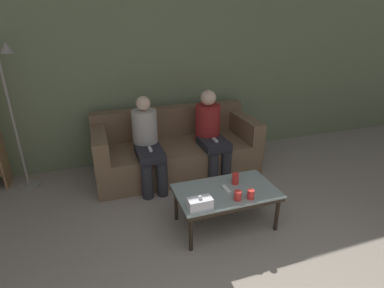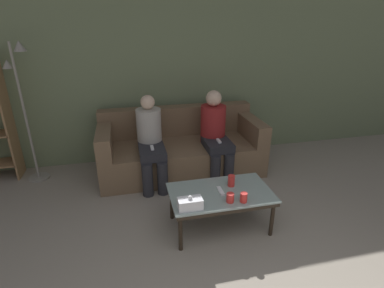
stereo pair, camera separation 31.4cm
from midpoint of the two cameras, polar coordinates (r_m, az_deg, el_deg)
name	(u,v)px [view 2 (the right image)]	position (r m, az deg, el deg)	size (l,w,h in m)	color
wall_back	(172,71)	(4.39, -1.64, 13.79)	(12.00, 0.06, 2.60)	#707F5B
couch	(181,149)	(4.16, -0.03, -0.97)	(2.17, 0.93, 0.84)	brown
coffee_table	(220,195)	(3.03, 8.45, -9.75)	(1.01, 0.59, 0.41)	#8C9E99
cup_near_left	(230,198)	(2.85, 10.48, -10.12)	(0.07, 0.07, 0.09)	red
cup_near_right	(244,197)	(2.87, 12.97, -9.97)	(0.07, 0.07, 0.09)	red
cup_far_center	(231,181)	(3.09, 10.42, -6.98)	(0.07, 0.07, 0.12)	red
tissue_box	(190,203)	(2.72, 3.01, -11.34)	(0.22, 0.12, 0.13)	white
game_remote	(221,191)	(3.00, 8.51, -8.92)	(0.04, 0.15, 0.02)	white
standing_lamp	(23,99)	(4.12, -27.58, 7.51)	(0.31, 0.26, 1.76)	gray
seated_person_left_end	(150,139)	(3.78, -5.57, 0.96)	(0.32, 0.71, 1.12)	#28282D
seated_person_mid_left	(215,132)	(3.98, 6.68, 2.30)	(0.33, 0.68, 1.13)	#28282D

